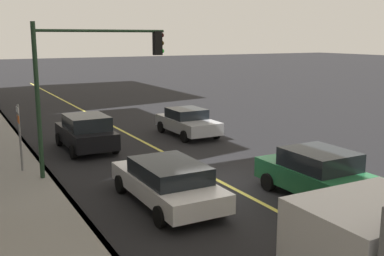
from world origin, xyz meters
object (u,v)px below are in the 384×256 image
(car_black, at_px, (86,132))
(car_silver, at_px, (188,122))
(car_green, at_px, (322,175))
(traffic_light_mast, at_px, (91,71))
(street_sign_post, at_px, (20,133))
(car_white, at_px, (167,181))

(car_black, height_order, car_silver, car_black)
(car_green, bearing_deg, traffic_light_mast, 42.32)
(car_black, relative_size, street_sign_post, 1.56)
(car_white, height_order, traffic_light_mast, traffic_light_mast)
(car_green, relative_size, traffic_light_mast, 0.82)
(car_green, height_order, street_sign_post, street_sign_post)
(car_black, relative_size, traffic_light_mast, 0.74)
(traffic_light_mast, distance_m, street_sign_post, 3.57)
(car_white, distance_m, car_green, 4.86)
(traffic_light_mast, bearing_deg, car_black, -11.08)
(car_green, distance_m, street_sign_post, 10.82)
(traffic_light_mast, height_order, street_sign_post, traffic_light_mast)
(traffic_light_mast, bearing_deg, street_sign_post, 62.28)
(car_silver, bearing_deg, traffic_light_mast, 125.43)
(car_silver, relative_size, street_sign_post, 1.57)
(car_white, bearing_deg, car_green, -113.92)
(car_black, distance_m, street_sign_post, 4.15)
(car_white, relative_size, car_black, 1.16)
(car_green, bearing_deg, car_white, 66.08)
(street_sign_post, bearing_deg, traffic_light_mast, -117.72)
(car_silver, bearing_deg, car_black, 96.33)
(car_silver, xyz_separation_m, traffic_light_mast, (-4.47, 6.28, 3.16))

